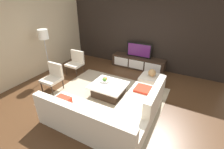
# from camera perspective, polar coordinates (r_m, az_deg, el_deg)

# --- Properties ---
(ground_plane) EXTENTS (14.00, 14.00, 0.00)m
(ground_plane) POSITION_cam_1_polar(r_m,az_deg,el_deg) (4.94, -0.72, -8.13)
(ground_plane) COLOR #4C301C
(feature_wall_back) EXTENTS (6.40, 0.12, 2.80)m
(feature_wall_back) POSITION_cam_1_polar(r_m,az_deg,el_deg) (6.69, 10.80, 14.16)
(feature_wall_back) COLOR black
(feature_wall_back) RESTS_ON ground
(side_wall_left) EXTENTS (0.12, 5.20, 2.80)m
(side_wall_left) POSITION_cam_1_polar(r_m,az_deg,el_deg) (6.53, -25.84, 11.65)
(side_wall_left) COLOR #C6B28E
(side_wall_left) RESTS_ON ground
(area_rug) EXTENTS (3.25, 2.67, 0.01)m
(area_rug) POSITION_cam_1_polar(r_m,az_deg,el_deg) (4.98, -1.74, -7.77)
(area_rug) COLOR tan
(area_rug) RESTS_ON ground
(media_console) EXTENTS (2.17, 0.48, 0.50)m
(media_console) POSITION_cam_1_polar(r_m,az_deg,el_deg) (6.76, 9.14, 4.16)
(media_console) COLOR #332319
(media_console) RESTS_ON ground
(television) EXTENTS (1.01, 0.06, 0.58)m
(television) POSITION_cam_1_polar(r_m,az_deg,el_deg) (6.57, 9.49, 8.48)
(television) COLOR black
(television) RESTS_ON media_console
(sectional_couch) EXTENTS (2.46, 2.34, 0.82)m
(sectional_couch) POSITION_cam_1_polar(r_m,az_deg,el_deg) (3.96, -0.36, -13.40)
(sectional_couch) COLOR beige
(sectional_couch) RESTS_ON ground
(coffee_table) EXTENTS (1.03, 0.93, 0.38)m
(coffee_table) POSITION_cam_1_polar(r_m,az_deg,el_deg) (4.95, -1.19, -5.32)
(coffee_table) COLOR #332319
(coffee_table) RESTS_ON ground
(accent_chair_near) EXTENTS (0.54, 0.54, 0.87)m
(accent_chair_near) POSITION_cam_1_polar(r_m,az_deg,el_deg) (5.45, -19.98, -0.35)
(accent_chair_near) COLOR #332319
(accent_chair_near) RESTS_ON ground
(floor_lamp) EXTENTS (0.32, 0.32, 1.75)m
(floor_lamp) POSITION_cam_1_polar(r_m,az_deg,el_deg) (6.02, -22.95, 11.94)
(floor_lamp) COLOR #A5A5AA
(floor_lamp) RESTS_ON ground
(ottoman) EXTENTS (0.70, 0.70, 0.40)m
(ottoman) POSITION_cam_1_polar(r_m,az_deg,el_deg) (5.52, 13.57, -2.45)
(ottoman) COLOR beige
(ottoman) RESTS_ON ground
(fruit_bowl) EXTENTS (0.28, 0.28, 0.14)m
(fruit_bowl) POSITION_cam_1_polar(r_m,az_deg,el_deg) (4.98, -2.50, -1.97)
(fruit_bowl) COLOR silver
(fruit_bowl) RESTS_ON coffee_table
(accent_chair_far) EXTENTS (0.56, 0.52, 0.87)m
(accent_chair_far) POSITION_cam_1_polar(r_m,az_deg,el_deg) (6.36, -12.61, 4.67)
(accent_chair_far) COLOR #332319
(accent_chair_far) RESTS_ON ground
(decorative_ball) EXTENTS (0.25, 0.25, 0.25)m
(decorative_ball) POSITION_cam_1_polar(r_m,az_deg,el_deg) (5.37, 13.94, 0.57)
(decorative_ball) COLOR #AD8451
(decorative_ball) RESTS_ON ottoman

